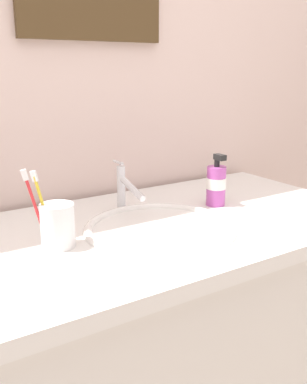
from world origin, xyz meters
TOP-DOWN VIEW (x-y plane):
  - tiled_wall_back at (0.00, 0.36)m, footprint 2.44×0.04m
  - vanity_counter at (0.00, 0.00)m, footprint 1.24×0.63m
  - sink_basin at (-0.01, -0.04)m, footprint 0.39×0.39m
  - faucet at (-0.01, 0.14)m, footprint 0.02×0.16m
  - toothbrush_cup at (-0.26, -0.01)m, footprint 0.08×0.08m
  - toothbrush_red at (-0.31, 0.01)m, footprint 0.05×0.02m
  - toothbrush_yellow at (-0.29, 0.00)m, footprint 0.04×0.03m
  - soap_dispenser at (0.25, 0.04)m, footprint 0.06×0.06m

SIDE VIEW (x-z plane):
  - vanity_counter at x=0.00m, z-range 0.00..0.87m
  - sink_basin at x=-0.01m, z-range 0.76..0.88m
  - toothbrush_cup at x=-0.26m, z-range 0.86..0.96m
  - soap_dispenser at x=0.25m, z-range 0.85..1.00m
  - faucet at x=-0.01m, z-range 0.86..1.00m
  - toothbrush_yellow at x=-0.29m, z-range 0.88..1.05m
  - toothbrush_red at x=-0.31m, z-range 0.88..1.06m
  - tiled_wall_back at x=0.00m, z-range 0.00..2.40m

